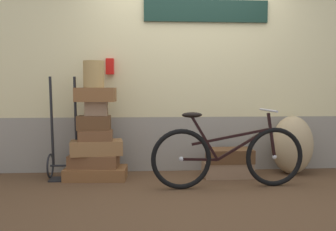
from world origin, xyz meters
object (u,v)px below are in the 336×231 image
(suitcase_6, at_px, (95,95))
(luggage_trolley, at_px, (64,155))
(suitcase_5, at_px, (96,109))
(suitcase_8, at_px, (230,155))
(suitcase_0, at_px, (96,173))
(suitcase_2, at_px, (97,148))
(suitcase_4, at_px, (94,123))
(burlap_sack, at_px, (292,145))
(suitcase_1, at_px, (94,161))
(suitcase_7, at_px, (227,169))
(suitcase_3, at_px, (96,135))
(wicker_basket, at_px, (94,74))
(bicycle, at_px, (228,156))

(suitcase_6, height_order, luggage_trolley, luggage_trolley)
(suitcase_5, height_order, suitcase_8, suitcase_5)
(suitcase_0, height_order, suitcase_2, suitcase_2)
(suitcase_4, bearing_deg, suitcase_5, 7.01)
(suitcase_0, distance_m, suitcase_5, 0.77)
(suitcase_8, xyz_separation_m, burlap_sack, (0.83, 0.10, 0.10))
(suitcase_1, height_order, suitcase_5, suitcase_5)
(suitcase_1, distance_m, suitcase_7, 1.63)
(suitcase_7, relative_size, suitcase_8, 1.07)
(suitcase_3, bearing_deg, wicker_basket, 126.24)
(suitcase_0, distance_m, wicker_basket, 1.18)
(suitcase_5, height_order, luggage_trolley, luggage_trolley)
(suitcase_4, distance_m, burlap_sack, 2.49)
(suitcase_1, bearing_deg, suitcase_3, -23.95)
(suitcase_8, bearing_deg, bicycle, -105.88)
(suitcase_1, relative_size, wicker_basket, 1.83)
(suitcase_0, bearing_deg, suitcase_4, 120.48)
(suitcase_4, height_order, burlap_sack, suitcase_4)
(suitcase_3, xyz_separation_m, wicker_basket, (-0.02, 0.02, 0.72))
(suitcase_4, xyz_separation_m, suitcase_8, (1.64, -0.04, -0.41))
(bicycle, bearing_deg, suitcase_1, 161.88)
(suitcase_7, xyz_separation_m, wicker_basket, (-1.61, -0.01, 1.16))
(burlap_sack, bearing_deg, suitcase_1, -177.78)
(suitcase_4, relative_size, burlap_sack, 0.52)
(suitcase_7, bearing_deg, suitcase_6, 179.90)
(suitcase_8, xyz_separation_m, bicycle, (-0.14, -0.49, 0.09))
(suitcase_1, xyz_separation_m, burlap_sack, (2.47, 0.10, 0.15))
(suitcase_1, height_order, burlap_sack, burlap_sack)
(suitcase_5, xyz_separation_m, burlap_sack, (2.44, 0.07, -0.47))
(suitcase_6, bearing_deg, suitcase_4, 139.36)
(suitcase_4, height_order, suitcase_5, suitcase_5)
(luggage_trolley, bearing_deg, suitcase_8, -2.01)
(wicker_basket, relative_size, burlap_sack, 0.43)
(burlap_sack, bearing_deg, suitcase_7, -174.41)
(suitcase_1, bearing_deg, suitcase_6, 13.05)
(suitcase_8, height_order, burlap_sack, burlap_sack)
(suitcase_0, bearing_deg, bicycle, -15.27)
(suitcase_7, height_order, luggage_trolley, luggage_trolley)
(suitcase_0, xyz_separation_m, suitcase_6, (0.00, 0.02, 0.94))
(suitcase_2, bearing_deg, suitcase_5, 84.72)
(suitcase_1, bearing_deg, bicycle, -12.03)
(suitcase_2, relative_size, suitcase_6, 1.30)
(suitcase_4, relative_size, suitcase_5, 1.48)
(wicker_basket, bearing_deg, suitcase_8, -0.37)
(suitcase_1, bearing_deg, suitcase_5, 48.39)
(suitcase_7, distance_m, bicycle, 0.58)
(suitcase_6, relative_size, suitcase_7, 0.81)
(suitcase_8, bearing_deg, suitcase_6, 179.23)
(suitcase_0, bearing_deg, suitcase_1, 157.36)
(suitcase_2, xyz_separation_m, suitcase_3, (-0.01, -0.02, 0.15))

